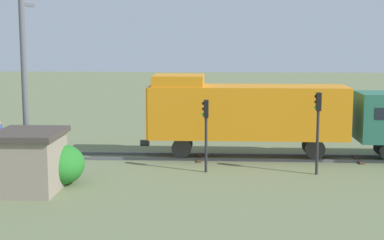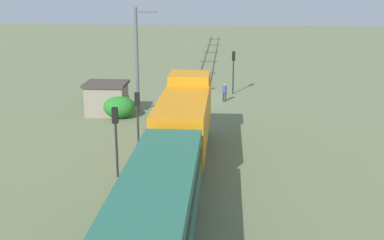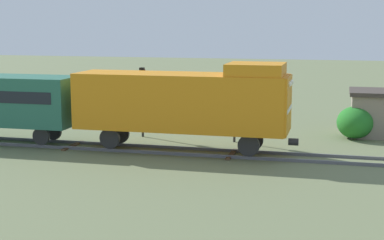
{
  "view_description": "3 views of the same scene",
  "coord_description": "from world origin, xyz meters",
  "views": [
    {
      "loc": [
        32.85,
        14.61,
        6.94
      ],
      "look_at": [
        -0.18,
        12.89,
        2.18
      ],
      "focal_mm": 55.0,
      "sensor_mm": 36.0,
      "label": 1
    },
    {
      "loc": [
        -2.59,
        44.8,
        10.9
      ],
      "look_at": [
        -0.15,
        11.81,
        1.31
      ],
      "focal_mm": 45.0,
      "sensor_mm": 36.0,
      "label": 2
    },
    {
      "loc": [
        -29.2,
        8.11,
        6.79
      ],
      "look_at": [
        0.13,
        15.47,
        1.74
      ],
      "focal_mm": 55.0,
      "sensor_mm": 36.0,
      "label": 3
    }
  ],
  "objects": [
    {
      "name": "bush_mid",
      "position": [
        6.21,
        7.09,
        0.94
      ],
      "size": [
        2.6,
        2.12,
        1.89
      ],
      "primitive_type": "ellipsoid",
      "color": "#247426",
      "rests_on": "ground"
    },
    {
      "name": "worker_near_track",
      "position": [
        -2.4,
        0.81,
        1.0
      ],
      "size": [
        0.38,
        0.38,
        1.7
      ],
      "rotation": [
        0.0,
        0.0,
        4.93
      ],
      "color": "#262B38",
      "rests_on": "ground"
    },
    {
      "name": "catenary_mast",
      "position": [
        4.94,
        5.05,
        4.67
      ],
      "size": [
        1.94,
        0.28,
        8.84
      ],
      "color": "#595960",
      "rests_on": "ground"
    },
    {
      "name": "traffic_signal_mid",
      "position": [
        3.4,
        13.78,
        2.61
      ],
      "size": [
        0.32,
        0.34,
        3.73
      ],
      "color": "#262628",
      "rests_on": "ground"
    },
    {
      "name": "railway_track",
      "position": [
        0.0,
        0.0,
        0.07
      ],
      "size": [
        2.4,
        106.69,
        0.16
      ],
      "color": "#595960",
      "rests_on": "ground"
    },
    {
      "name": "bush_near",
      "position": [
        9.03,
        1.63,
        1.07
      ],
      "size": [
        2.94,
        2.4,
        2.14
      ],
      "primitive_type": "ellipsoid",
      "color": "#256B26",
      "rests_on": "ground"
    },
    {
      "name": "ground_plane",
      "position": [
        0.0,
        0.0,
        0.0
      ],
      "size": [
        160.03,
        160.03,
        0.0
      ],
      "primitive_type": "plane",
      "color": "#66704C"
    },
    {
      "name": "relay_hut",
      "position": [
        7.5,
        6.0,
        1.39
      ],
      "size": [
        3.5,
        2.9,
        2.74
      ],
      "color": "gray",
      "rests_on": "ground"
    },
    {
      "name": "locomotive",
      "position": [
        0.0,
        15.81,
        2.77
      ],
      "size": [
        2.9,
        11.6,
        4.6
      ],
      "color": "orange",
      "rests_on": "railway_track"
    },
    {
      "name": "passenger_car_leading",
      "position": [
        0.0,
        29.14,
        2.52
      ],
      "size": [
        2.84,
        14.0,
        3.66
      ],
      "color": "#26604C",
      "rests_on": "railway_track"
    },
    {
      "name": "traffic_signal_near",
      "position": [
        -3.2,
        -2.45,
        2.96
      ],
      "size": [
        0.32,
        0.34,
        4.26
      ],
      "color": "#262628",
      "rests_on": "ground"
    },
    {
      "name": "traffic_signal_far",
      "position": [
        3.6,
        19.37,
        2.88
      ],
      "size": [
        0.32,
        0.34,
        4.14
      ],
      "color": "#262628",
      "rests_on": "ground"
    }
  ]
}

